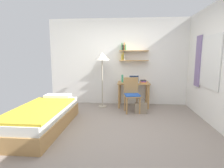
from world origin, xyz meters
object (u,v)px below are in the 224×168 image
(laptop, at_px, (134,81))
(handbag, at_px, (141,108))
(desk, at_px, (133,87))
(bed, at_px, (44,117))
(desk_chair, at_px, (132,93))
(book_stack, at_px, (143,81))
(standing_lamp, at_px, (102,59))
(water_bottle, at_px, (122,79))

(laptop, bearing_deg, handbag, -76.11)
(handbag, bearing_deg, desk, 105.10)
(bed, distance_m, desk, 2.63)
(bed, xyz_separation_m, handbag, (2.07, 1.14, -0.09))
(desk, relative_size, desk_chair, 1.01)
(desk_chair, relative_size, handbag, 2.09)
(desk_chair, bearing_deg, book_stack, 53.77)
(bed, relative_size, desk_chair, 2.26)
(book_stack, distance_m, handbag, 0.86)
(standing_lamp, relative_size, water_bottle, 7.13)
(standing_lamp, xyz_separation_m, water_bottle, (0.58, 0.12, -0.57))
(desk, bearing_deg, bed, -136.56)
(bed, relative_size, standing_lamp, 1.30)
(bed, xyz_separation_m, desk_chair, (1.83, 1.28, 0.26))
(bed, relative_size, desk, 2.25)
(standing_lamp, bearing_deg, desk, 6.88)
(book_stack, height_order, handbag, book_stack)
(desk_chair, distance_m, book_stack, 0.63)
(laptop, distance_m, water_bottle, 0.35)
(bed, distance_m, laptop, 2.68)
(bed, relative_size, handbag, 4.73)
(laptop, bearing_deg, desk, -153.93)
(laptop, bearing_deg, book_stack, -11.12)
(standing_lamp, xyz_separation_m, book_stack, (1.18, 0.06, -0.64))
(water_bottle, distance_m, handbag, 1.08)
(desk, bearing_deg, standing_lamp, -173.12)
(desk_chair, bearing_deg, desk, 83.10)
(standing_lamp, relative_size, laptop, 5.25)
(laptop, xyz_separation_m, water_bottle, (-0.34, 0.01, 0.06))
(book_stack, bearing_deg, desk, 170.67)
(desk_chair, relative_size, laptop, 3.02)
(desk_chair, bearing_deg, handbag, -30.44)
(laptop, relative_size, handbag, 0.69)
(bed, xyz_separation_m, desk, (1.89, 1.79, 0.34))
(laptop, relative_size, book_stack, 1.20)
(laptop, bearing_deg, water_bottle, 178.56)
(standing_lamp, bearing_deg, handbag, -26.65)
(laptop, bearing_deg, bed, -136.65)
(handbag, bearing_deg, standing_lamp, 153.35)
(standing_lamp, distance_m, laptop, 1.12)
(bed, distance_m, water_bottle, 2.46)
(handbag, bearing_deg, bed, -151.10)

